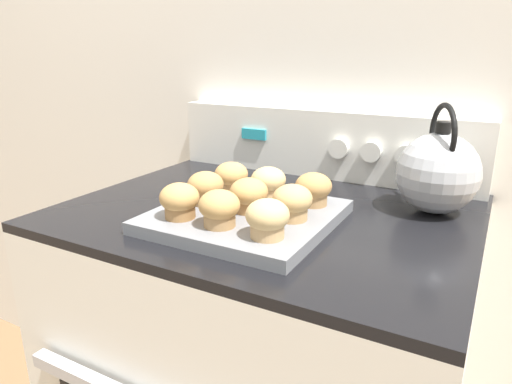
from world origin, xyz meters
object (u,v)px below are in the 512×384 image
muffin_r1_c2 (292,202)px  muffin_r2_c1 (271,183)px  muffin_r0_c2 (267,218)px  muffin_r1_c1 (249,195)px  muffin_r0_c1 (220,208)px  muffin_r1_c0 (206,188)px  muffin_r2_c2 (313,189)px  tea_kettle (438,171)px  muffin_r0_c0 (180,200)px  muffin_pan (248,217)px  muffin_r2_c0 (231,177)px

muffin_r1_c2 → muffin_r2_c1: size_ratio=1.00×
muffin_r0_c2 → muffin_r1_c2: same height
muffin_r1_c1 → muffin_r2_c1: same height
muffin_r0_c1 → muffin_r1_c0: 0.12m
muffin_r2_c1 → muffin_r1_c2: bearing=-45.5°
muffin_r2_c2 → tea_kettle: bearing=34.3°
muffin_r1_c2 → muffin_r2_c1: 0.12m
muffin_r0_c0 → muffin_r1_c0: (-0.01, 0.08, 0.00)m
muffin_r0_c0 → muffin_r2_c2: 0.25m
muffin_r2_c2 → muffin_pan: bearing=-135.0°
muffin_r0_c0 → muffin_r1_c1: same height
muffin_pan → muffin_r1_c2: size_ratio=4.46×
muffin_r2_c2 → tea_kettle: 0.24m
muffin_r0_c2 → muffin_r2_c2: (0.00, 0.18, 0.00)m
muffin_r0_c1 → muffin_r0_c2: 0.09m
muffin_r0_c1 → muffin_pan: bearing=88.2°
muffin_r0_c1 → muffin_r2_c2: 0.20m
muffin_r2_c0 → tea_kettle: bearing=20.0°
muffin_r2_c0 → muffin_r0_c2: bearing=-45.3°
muffin_r1_c0 → muffin_r2_c2: (0.18, 0.09, 0.00)m
muffin_r0_c0 → muffin_r2_c0: 0.17m
muffin_r2_c2 → muffin_r1_c2: bearing=-91.4°
muffin_r1_c1 → muffin_r0_c1: bearing=-93.6°
muffin_r2_c0 → muffin_r2_c2: size_ratio=1.00×
muffin_r0_c0 → tea_kettle: (0.37, 0.31, 0.03)m
muffin_r0_c1 → muffin_r1_c2: size_ratio=1.00×
muffin_pan → muffin_r2_c1: (0.00, 0.09, 0.04)m
muffin_pan → tea_kettle: size_ratio=1.46×
muffin_r1_c0 → muffin_r0_c2: bearing=-26.8°
muffin_r0_c0 → muffin_r1_c2: (0.17, 0.09, 0.00)m
muffin_r1_c2 → muffin_r1_c0: bearing=-179.8°
muffin_r1_c2 → muffin_r2_c0: 0.20m
muffin_r1_c0 → muffin_r1_c1: 0.09m
muffin_r1_c1 → muffin_r2_c2: size_ratio=1.00×
muffin_pan → muffin_r1_c1: muffin_r1_c1 is taller
muffin_r1_c1 → muffin_r0_c2: bearing=-46.9°
muffin_r2_c0 → muffin_pan: bearing=-44.7°
muffin_r0_c1 → tea_kettle: tea_kettle is taller
muffin_r0_c1 → tea_kettle: size_ratio=0.33×
muffin_r0_c0 → muffin_r2_c0: (-0.00, 0.17, 0.00)m
muffin_r0_c2 → muffin_r1_c1: 0.12m
muffin_pan → muffin_r1_c2: 0.10m
muffin_r1_c0 → muffin_r2_c2: same height
muffin_r0_c1 → muffin_r1_c1: size_ratio=1.00×
muffin_r1_c0 → muffin_r2_c1: bearing=43.8°
muffin_r0_c0 → muffin_r0_c2: 0.17m
muffin_r1_c2 → muffin_r0_c0: bearing=-153.6°
muffin_pan → muffin_r0_c0: size_ratio=4.46×
muffin_r1_c0 → muffin_r2_c1: same height
muffin_r0_c1 → muffin_r1_c0: size_ratio=1.00×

